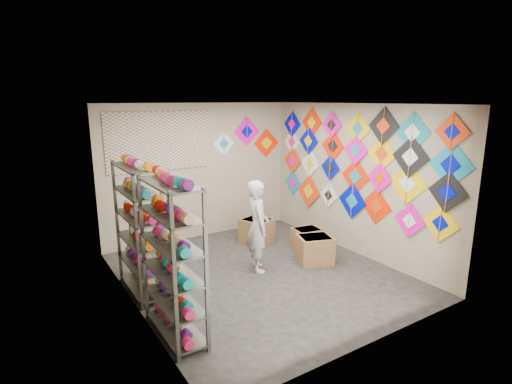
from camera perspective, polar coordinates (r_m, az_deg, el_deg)
ground at (r=6.60m, az=0.68°, el=-11.67°), size 4.50×4.50×0.00m
room_walls at (r=6.10m, az=0.72°, el=2.50°), size 4.50×4.50×4.50m
shelf_rack_front at (r=4.79m, az=-11.85°, el=-9.52°), size 0.40×1.10×1.90m
shelf_rack_back at (r=5.95m, az=-16.33°, el=-5.22°), size 0.40×1.10×1.90m
string_spools at (r=5.33m, az=-14.40°, el=-6.19°), size 0.12×2.36×0.12m
kite_wall_display at (r=7.30m, az=14.26°, el=3.78°), size 0.06×4.26×2.11m
back_wall_kites at (r=8.55m, az=-0.94°, el=7.60°), size 1.61×0.02×0.90m
poster at (r=7.70m, az=-13.59°, el=7.04°), size 2.00×0.01×1.10m
shopkeeper at (r=6.51m, az=0.24°, el=-4.87°), size 0.79×0.72×1.52m
carton_a at (r=7.03m, az=8.39°, el=-8.13°), size 0.70×0.64×0.47m
carton_b at (r=7.60m, az=7.30°, el=-6.70°), size 0.55×0.48×0.41m
carton_c at (r=7.89m, az=0.11°, el=-5.56°), size 0.65×0.68×0.48m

